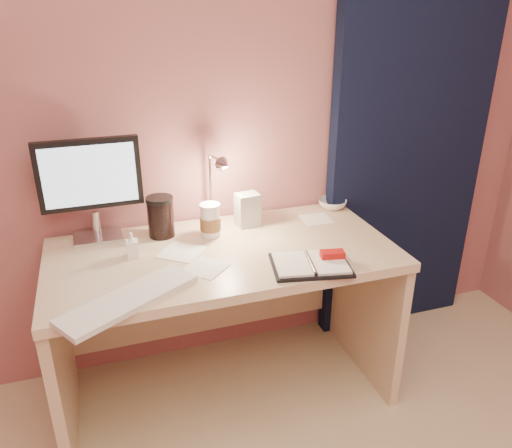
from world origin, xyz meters
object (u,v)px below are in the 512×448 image
object	(u,v)px
planner	(312,263)
lotion_bottle	(132,245)
coffee_cup	(210,221)
bowl	(332,204)
product_box	(247,210)
keyboard	(129,299)
desk_lamp	(210,184)
desk	(220,289)
dark_jar	(161,219)
monitor	(90,181)

from	to	relation	value
planner	lotion_bottle	bearing A→B (deg)	166.42
coffee_cup	bowl	size ratio (longest dim) A/B	1.04
lotion_bottle	planner	bearing A→B (deg)	-24.91
planner	bowl	distance (m)	0.62
coffee_cup	product_box	distance (m)	0.19
keyboard	planner	world-z (taller)	planner
product_box	desk_lamp	world-z (taller)	desk_lamp
desk	planner	distance (m)	0.49
product_box	desk	bearing A→B (deg)	-147.68
keyboard	lotion_bottle	size ratio (longest dim) A/B	4.83
planner	coffee_cup	world-z (taller)	coffee_cup
planner	product_box	world-z (taller)	product_box
lotion_bottle	dark_jar	bearing A→B (deg)	49.39
desk	keyboard	xyz separation A→B (m)	(-0.40, -0.35, 0.24)
keyboard	desk_lamp	bearing A→B (deg)	19.86
desk_lamp	bowl	bearing A→B (deg)	-8.96
lotion_bottle	desk_lamp	size ratio (longest dim) A/B	0.31
monitor	dark_jar	xyz separation A→B (m)	(0.26, -0.05, -0.18)
planner	lotion_bottle	distance (m)	0.71
coffee_cup	desk_lamp	world-z (taller)	desk_lamp
bowl	desk_lamp	xyz separation A→B (m)	(-0.62, -0.05, 0.19)
monitor	lotion_bottle	xyz separation A→B (m)	(0.13, -0.22, -0.21)
lotion_bottle	bowl	bearing A→B (deg)	12.69
desk_lamp	desk	bearing A→B (deg)	-106.81
bowl	desk	bearing A→B (deg)	-161.85
monitor	coffee_cup	bearing A→B (deg)	-15.66
coffee_cup	lotion_bottle	bearing A→B (deg)	-164.09
monitor	keyboard	size ratio (longest dim) A/B	0.88
monitor	product_box	xyz separation A→B (m)	(0.65, -0.06, -0.19)
desk	bowl	xyz separation A→B (m)	(0.63, 0.21, 0.25)
dark_jar	product_box	xyz separation A→B (m)	(0.39, -0.01, -0.00)
lotion_bottle	desk_lamp	world-z (taller)	desk_lamp
desk	lotion_bottle	bearing A→B (deg)	-177.62
lotion_bottle	keyboard	bearing A→B (deg)	-97.65
keyboard	dark_jar	world-z (taller)	dark_jar
desk	product_box	xyz separation A→B (m)	(0.17, 0.14, 0.30)
dark_jar	desk_lamp	world-z (taller)	desk_lamp
planner	lotion_bottle	xyz separation A→B (m)	(-0.64, 0.30, 0.04)
planner	desk_lamp	size ratio (longest dim) A/B	0.99
planner	desk	bearing A→B (deg)	144.09
monitor	coffee_cup	xyz separation A→B (m)	(0.47, -0.12, -0.19)
planner	coffee_cup	distance (m)	0.50
keyboard	product_box	world-z (taller)	product_box
bowl	lotion_bottle	world-z (taller)	lotion_bottle
desk	desk_lamp	xyz separation A→B (m)	(0.01, 0.15, 0.44)
monitor	planner	size ratio (longest dim) A/B	1.32
coffee_cup	bowl	distance (m)	0.66
keyboard	planner	size ratio (longest dim) A/B	1.49
keyboard	lotion_bottle	world-z (taller)	lotion_bottle
keyboard	coffee_cup	size ratio (longest dim) A/B	3.41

